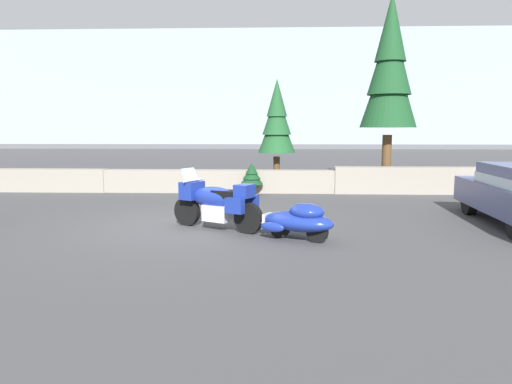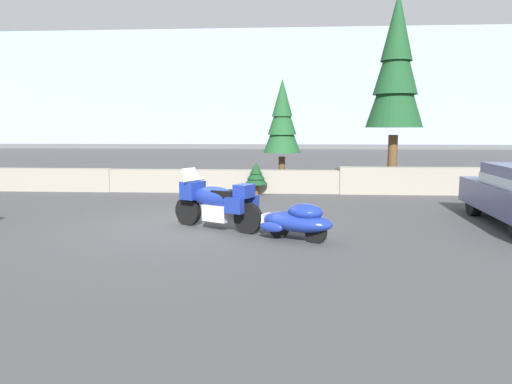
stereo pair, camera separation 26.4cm
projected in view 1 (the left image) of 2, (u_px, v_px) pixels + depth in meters
The scene contains 8 objects.
ground_plane at pixel (191, 225), 10.65m from camera, with size 80.00×80.00×0.00m, color #424244.
stone_guard_wall at pixel (230, 181), 16.06m from camera, with size 24.00×0.59×0.92m.
distant_ridgeline at pixel (266, 103), 104.13m from camera, with size 240.00×80.00×16.00m, color #8C9EB7.
touring_motorcycle at pixel (216, 202), 10.16m from camera, with size 2.10×1.38×1.33m.
car_shaped_trailer at pixel (299, 220), 9.19m from camera, with size 2.11×1.36×0.76m.
pine_tree_tall at pixel (390, 68), 16.22m from camera, with size 1.99×1.99×6.92m.
pine_tree_secondary at pixel (277, 120), 17.17m from camera, with size 1.40×1.40×4.05m.
pine_sapling_near at pixel (252, 175), 15.60m from camera, with size 0.78×0.78×1.07m.
Camera 1 is at (1.92, -10.38, 2.22)m, focal length 32.36 mm.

